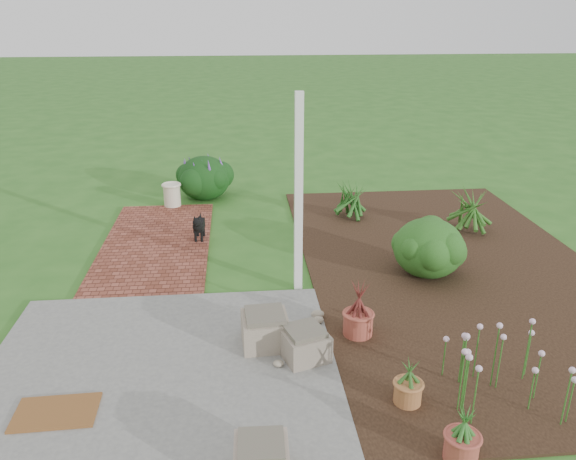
{
  "coord_description": "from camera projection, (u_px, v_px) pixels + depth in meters",
  "views": [
    {
      "loc": [
        -0.43,
        -6.32,
        3.36
      ],
      "look_at": [
        0.2,
        0.4,
        0.7
      ],
      "focal_mm": 35.0,
      "sensor_mm": 36.0,
      "label": 1
    }
  ],
  "objects": [
    {
      "name": "ground",
      "position": [
        275.0,
        293.0,
        7.12
      ],
      "size": [
        80.0,
        80.0,
        0.0
      ],
      "primitive_type": "plane",
      "color": "#295D1D",
      "rests_on": "ground"
    },
    {
      "name": "concrete_patio",
      "position": [
        159.0,
        382.0,
        5.39
      ],
      "size": [
        3.5,
        3.5,
        0.04
      ],
      "primitive_type": "cube",
      "color": "slate",
      "rests_on": "ground"
    },
    {
      "name": "brick_path",
      "position": [
        157.0,
        243.0,
        8.59
      ],
      "size": [
        1.6,
        3.5,
        0.04
      ],
      "primitive_type": "cube",
      "color": "brown",
      "rests_on": "ground"
    },
    {
      "name": "garden_bed",
      "position": [
        452.0,
        268.0,
        7.8
      ],
      "size": [
        4.0,
        7.0,
        0.03
      ],
      "primitive_type": "cube",
      "color": "black",
      "rests_on": "ground"
    },
    {
      "name": "veranda_post",
      "position": [
        299.0,
        197.0,
        6.79
      ],
      "size": [
        0.1,
        0.1,
        2.5
      ],
      "primitive_type": "cube",
      "color": "white",
      "rests_on": "ground"
    },
    {
      "name": "stone_trough_mid",
      "position": [
        304.0,
        345.0,
        5.7
      ],
      "size": [
        0.54,
        0.54,
        0.29
      ],
      "primitive_type": "cube",
      "rotation": [
        0.0,
        0.0,
        0.31
      ],
      "color": "#726358",
      "rests_on": "concrete_patio"
    },
    {
      "name": "stone_trough_far",
      "position": [
        265.0,
        331.0,
        5.92
      ],
      "size": [
        0.51,
        0.51,
        0.32
      ],
      "primitive_type": "cube",
      "rotation": [
        0.0,
        0.0,
        0.06
      ],
      "color": "#746A56",
      "rests_on": "concrete_patio"
    },
    {
      "name": "coir_doormat",
      "position": [
        56.0,
        412.0,
        4.94
      ],
      "size": [
        0.73,
        0.48,
        0.02
      ],
      "primitive_type": "cube",
      "rotation": [
        0.0,
        0.0,
        0.03
      ],
      "color": "brown",
      "rests_on": "concrete_patio"
    },
    {
      "name": "black_dog",
      "position": [
        199.0,
        225.0,
        8.59
      ],
      "size": [
        0.17,
        0.47,
        0.41
      ],
      "rotation": [
        0.0,
        0.0,
        -0.09
      ],
      "color": "black",
      "rests_on": "brick_path"
    },
    {
      "name": "cream_ceramic_urn",
      "position": [
        172.0,
        195.0,
        10.12
      ],
      "size": [
        0.32,
        0.32,
        0.4
      ],
      "primitive_type": "cylinder",
      "rotation": [
        0.0,
        0.0,
        -0.05
      ],
      "color": "beige",
      "rests_on": "brick_path"
    },
    {
      "name": "evergreen_shrub",
      "position": [
        429.0,
        246.0,
        7.45
      ],
      "size": [
        1.14,
        1.14,
        0.8
      ],
      "primitive_type": "ellipsoid",
      "rotation": [
        0.0,
        0.0,
        -0.25
      ],
      "color": "#173F10",
      "rests_on": "garden_bed"
    },
    {
      "name": "agapanthus_clump_back",
      "position": [
        471.0,
        206.0,
        8.89
      ],
      "size": [
        1.14,
        1.14,
        0.86
      ],
      "primitive_type": null,
      "rotation": [
        0.0,
        0.0,
        0.22
      ],
      "color": "#10400F",
      "rests_on": "garden_bed"
    },
    {
      "name": "agapanthus_clump_front",
      "position": [
        350.0,
        196.0,
        9.51
      ],
      "size": [
        1.12,
        1.12,
        0.75
      ],
      "primitive_type": null,
      "rotation": [
        0.0,
        0.0,
        0.43
      ],
      "color": "#154217",
      "rests_on": "garden_bed"
    },
    {
      "name": "pink_flower_patch",
      "position": [
        503.0,
        370.0,
        5.0
      ],
      "size": [
        1.32,
        1.32,
        0.66
      ],
      "primitive_type": null,
      "rotation": [
        0.0,
        0.0,
        -0.34
      ],
      "color": "#113D0F",
      "rests_on": "garden_bed"
    },
    {
      "name": "terracotta_pot_bronze",
      "position": [
        358.0,
        323.0,
        6.13
      ],
      "size": [
        0.36,
        0.36,
        0.26
      ],
      "primitive_type": "cylinder",
      "rotation": [
        0.0,
        0.0,
        0.14
      ],
      "color": "#9F4536",
      "rests_on": "garden_bed"
    },
    {
      "name": "terracotta_pot_small_left",
      "position": [
        408.0,
        392.0,
        5.07
      ],
      "size": [
        0.31,
        0.31,
        0.21
      ],
      "primitive_type": "cylinder",
      "rotation": [
        0.0,
        0.0,
        0.26
      ],
      "color": "#A16436",
      "rests_on": "garden_bed"
    },
    {
      "name": "terracotta_pot_small_right",
      "position": [
        461.0,
        447.0,
        4.42
      ],
      "size": [
        0.36,
        0.36,
        0.23
      ],
      "primitive_type": "cylinder",
      "rotation": [
        0.0,
        0.0,
        0.4
      ],
      "color": "#9D4035",
      "rests_on": "garden_bed"
    },
    {
      "name": "purple_flowering_bush",
      "position": [
        204.0,
        177.0,
        10.58
      ],
      "size": [
        1.17,
        1.17,
        0.83
      ],
      "primitive_type": "ellipsoid",
      "rotation": [
        0.0,
        0.0,
        0.22
      ],
      "color": "black",
      "rests_on": "ground"
    }
  ]
}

